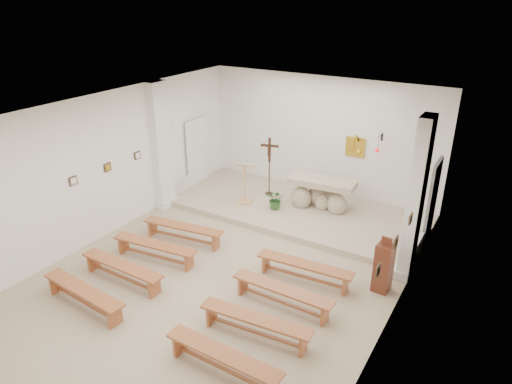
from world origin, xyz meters
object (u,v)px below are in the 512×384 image
Objects in this scene: bench_left_second at (155,248)px; lectern at (245,182)px; crucifix_stand at (269,162)px; bench_right_second at (282,293)px; altar at (321,196)px; bench_left_front at (183,229)px; donation_pedestal at (383,267)px; bench_left_third at (122,269)px; bench_right_front at (304,268)px; bench_right_fourth at (223,358)px; bench_right_third at (255,322)px; bench_left_fourth at (83,293)px.

lectern is at bearing 78.99° from bench_left_second.
crucifix_stand is 0.83× the size of bench_right_second.
bench_left_front is (-2.20, -3.19, -0.17)m from altar.
bench_left_front is (-4.72, -0.54, -0.21)m from donation_pedestal.
crucifix_stand reaches higher than bench_left_third.
bench_left_second is 1.01× the size of bench_left_third.
donation_pedestal is at bearing -1.36° from bench_left_front.
donation_pedestal reaches higher than bench_left_third.
bench_right_front is 1.01× the size of bench_right_second.
bench_right_fourth is (2.99, -5.37, -0.43)m from lectern.
bench_right_fourth is at bearing -95.40° from bench_right_third.
donation_pedestal reaches higher than bench_left_front.
bench_left_front is 1.98m from bench_left_third.
bench_right_front is 1.01× the size of bench_left_third.
crucifix_stand is 5.01m from donation_pedestal.
bench_left_second is at bearing -156.69° from donation_pedestal.
donation_pedestal reaches higher than altar.
bench_right_fourth is at bearing -89.57° from bench_right_second.
bench_right_fourth is at bearing -16.36° from bench_left_third.
bench_left_front is 1.00× the size of bench_left_fourth.
crucifix_stand is 5.93m from bench_right_third.
bench_left_second is 1.00× the size of bench_right_third.
bench_right_second is 0.99× the size of bench_left_fourth.
crucifix_stand is (0.30, 0.85, 0.38)m from lectern.
bench_right_front is (3.24, 0.00, 0.00)m from bench_left_front.
lectern is 0.59× the size of bench_right_front.
donation_pedestal is 0.59× the size of bench_left_second.
bench_left_third and bench_right_third have the same top height.
bench_right_second is (2.99, -3.39, -0.43)m from lectern.
altar is at bearing -18.03° from crucifix_stand.
bench_right_second is 3.80m from bench_left_fourth.
altar is 0.88× the size of bench_left_fourth.
lectern reaches higher than donation_pedestal.
bench_left_third is 0.99× the size of bench_left_fourth.
bench_left_front is at bearing 163.45° from bench_right_second.
bench_left_second is (-0.25, -3.39, -0.43)m from lectern.
bench_right_front is 1.98m from bench_right_third.
bench_left_second and bench_left_third have the same top height.
bench_left_front and bench_right_second have the same top height.
donation_pedestal is at bearing -37.97° from lectern.
bench_right_second is (-1.48, -1.52, -0.21)m from donation_pedestal.
lectern reaches higher than bench_left_second.
bench_right_fourth is (-1.48, -3.50, -0.21)m from donation_pedestal.
bench_left_fourth and bench_right_fourth have the same top height.
bench_right_third is 1.01× the size of bench_right_fourth.
bench_left_fourth is at bearing -141.38° from bench_right_front.
bench_right_third is at bearing 0.62° from bench_left_third.
donation_pedestal is 0.59× the size of bench_left_fourth.
bench_left_third is (0.00, -1.98, 0.00)m from bench_left_front.
bench_left_fourth is (-3.24, -1.98, 0.00)m from bench_right_second.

